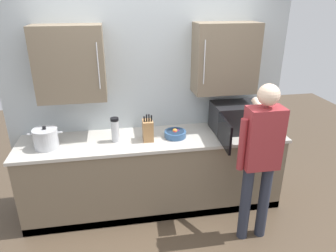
{
  "coord_description": "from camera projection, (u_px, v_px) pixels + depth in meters",
  "views": [
    {
      "loc": [
        -0.39,
        -2.38,
        2.38
      ],
      "look_at": [
        0.15,
        0.7,
        1.06
      ],
      "focal_mm": 33.16,
      "sensor_mm": 36.0,
      "label": 1
    }
  ],
  "objects": [
    {
      "name": "thermos_flask",
      "position": [
        115.0,
        130.0,
        3.33
      ],
      "size": [
        0.09,
        0.09,
        0.27
      ],
      "color": "#B7BABF",
      "rests_on": "counter_unit"
    },
    {
      "name": "back_wall_tiled",
      "position": [
        149.0,
        79.0,
        3.53
      ],
      "size": [
        3.24,
        0.44,
        2.84
      ],
      "color": "#B2BCC1",
      "rests_on": "ground_plane"
    },
    {
      "name": "knife_block",
      "position": [
        148.0,
        130.0,
        3.37
      ],
      "size": [
        0.11,
        0.15,
        0.31
      ],
      "color": "#A37547",
      "rests_on": "counter_unit"
    },
    {
      "name": "microwave_oven",
      "position": [
        236.0,
        118.0,
        3.59
      ],
      "size": [
        0.63,
        0.82,
        0.32
      ],
      "color": "black",
      "rests_on": "counter_unit"
    },
    {
      "name": "person_figure",
      "position": [
        260.0,
        152.0,
        2.96
      ],
      "size": [
        0.44,
        0.55,
        1.67
      ],
      "color": "#282D3D",
      "rests_on": "ground_plane"
    },
    {
      "name": "ground_plane",
      "position": [
        165.0,
        250.0,
        3.15
      ],
      "size": [
        9.43,
        9.43,
        0.0
      ],
      "primitive_type": "plane",
      "color": "#4C3D2D"
    },
    {
      "name": "stock_pot",
      "position": [
        46.0,
        138.0,
        3.2
      ],
      "size": [
        0.35,
        0.25,
        0.24
      ],
      "color": "#B7BABF",
      "rests_on": "counter_unit"
    },
    {
      "name": "fruit_bowl",
      "position": [
        175.0,
        133.0,
        3.47
      ],
      "size": [
        0.24,
        0.24,
        0.1
      ],
      "color": "#335684",
      "rests_on": "counter_unit"
    },
    {
      "name": "counter_unit",
      "position": [
        155.0,
        173.0,
        3.65
      ],
      "size": [
        2.97,
        0.67,
        0.91
      ],
      "color": "#756651",
      "rests_on": "ground_plane"
    }
  ]
}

